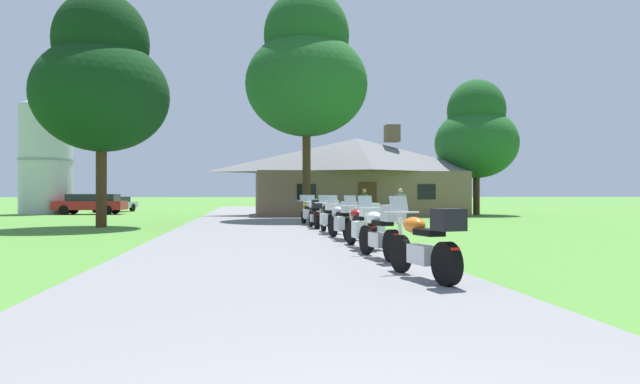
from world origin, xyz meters
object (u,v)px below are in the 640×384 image
at_px(motorcycle_orange_nearest_to_camera, 427,244).
at_px(motorcycle_white_second_in_row, 381,232).
at_px(parked_silver_sedan_far_left, 115,204).
at_px(tree_by_lodge_front, 307,70).
at_px(tree_left_near, 101,80).
at_px(motorcycle_yellow_farthest_in_row, 309,212).
at_px(motorcycle_black_fifth_in_row, 329,217).
at_px(motorcycle_red_third_in_row, 363,226).
at_px(bystander_olive_shirt_near_lodge, 364,202).
at_px(motorcycle_silver_fourth_in_row, 343,221).
at_px(parked_red_suv_far_left, 91,203).
at_px(tree_right_of_lodge, 476,133).
at_px(metal_silo_distant, 46,154).
at_px(bystander_gray_shirt_beside_signpost, 400,204).
at_px(motorcycle_silver_sixth_in_row, 315,214).

bearing_deg(motorcycle_orange_nearest_to_camera, motorcycle_white_second_in_row, 79.21).
xyz_separation_m(motorcycle_orange_nearest_to_camera, parked_silver_sedan_far_left, (-13.10, 36.29, 0.02)).
xyz_separation_m(motorcycle_orange_nearest_to_camera, tree_by_lodge_front, (0.39, 20.90, 7.45)).
bearing_deg(tree_by_lodge_front, tree_left_near, -150.91).
height_order(motorcycle_yellow_farthest_in_row, tree_by_lodge_front, tree_by_lodge_front).
distance_m(motorcycle_white_second_in_row, motorcycle_black_fifth_in_row, 7.49).
relative_size(motorcycle_white_second_in_row, motorcycle_red_third_in_row, 1.00).
relative_size(motorcycle_white_second_in_row, motorcycle_yellow_farthest_in_row, 1.00).
bearing_deg(bystander_olive_shirt_near_lodge, motorcycle_black_fifth_in_row, -36.05).
height_order(motorcycle_silver_fourth_in_row, bystander_olive_shirt_near_lodge, bystander_olive_shirt_near_lodge).
relative_size(motorcycle_silver_fourth_in_row, motorcycle_yellow_farthest_in_row, 1.00).
relative_size(motorcycle_red_third_in_row, motorcycle_yellow_farthest_in_row, 1.00).
relative_size(motorcycle_silver_fourth_in_row, parked_silver_sedan_far_left, 0.46).
xyz_separation_m(motorcycle_orange_nearest_to_camera, motorcycle_silver_fourth_in_row, (0.05, 7.66, -0.01)).
bearing_deg(motorcycle_red_third_in_row, tree_left_near, 123.30).
bearing_deg(tree_left_near, parked_red_suv_far_left, 106.63).
relative_size(tree_by_lodge_front, tree_right_of_lodge, 1.35).
distance_m(tree_right_of_lodge, parked_silver_sedan_far_left, 27.78).
distance_m(parked_red_suv_far_left, parked_silver_sedan_far_left, 5.21).
distance_m(metal_silo_distant, parked_red_suv_far_left, 5.11).
distance_m(motorcycle_silver_fourth_in_row, parked_silver_sedan_far_left, 31.50).
xyz_separation_m(tree_left_near, metal_silo_distant, (-8.03, 16.78, -1.95)).
bearing_deg(motorcycle_red_third_in_row, parked_red_suv_far_left, 111.03).
relative_size(motorcycle_red_third_in_row, bystander_gray_shirt_beside_signpost, 1.25).
bearing_deg(motorcycle_silver_sixth_in_row, motorcycle_silver_fourth_in_row, -90.92).
bearing_deg(motorcycle_black_fifth_in_row, parked_silver_sedan_far_left, 113.68).
bearing_deg(motorcycle_silver_fourth_in_row, parked_red_suv_far_left, 111.01).
bearing_deg(tree_left_near, tree_by_lodge_front, 29.09).
bearing_deg(motorcycle_orange_nearest_to_camera, motorcycle_red_third_in_row, 77.95).
bearing_deg(motorcycle_black_fifth_in_row, parked_red_suv_far_left, 119.79).
bearing_deg(motorcycle_orange_nearest_to_camera, tree_by_lodge_front, 77.52).
distance_m(bystander_olive_shirt_near_lodge, bystander_gray_shirt_beside_signpost, 4.58).
relative_size(motorcycle_red_third_in_row, tree_by_lodge_front, 0.17).
height_order(motorcycle_orange_nearest_to_camera, parked_silver_sedan_far_left, motorcycle_orange_nearest_to_camera).
bearing_deg(metal_silo_distant, bystander_olive_shirt_near_lodge, -27.68).
bearing_deg(bystander_gray_shirt_beside_signpost, parked_red_suv_far_left, -33.08).
height_order(motorcycle_yellow_farthest_in_row, parked_silver_sedan_far_left, motorcycle_yellow_farthest_in_row).
height_order(bystander_olive_shirt_near_lodge, tree_left_near, tree_left_near).
xyz_separation_m(bystander_olive_shirt_near_lodge, parked_red_suv_far_left, (-17.18, 9.37, -0.17)).
distance_m(motorcycle_red_third_in_row, tree_right_of_lodge, 25.63).
xyz_separation_m(motorcycle_orange_nearest_to_camera, bystander_olive_shirt_near_lodge, (3.74, 21.72, 0.33)).
distance_m(motorcycle_red_third_in_row, metal_silo_distant, 32.55).
relative_size(motorcycle_black_fifth_in_row, tree_by_lodge_front, 0.17).
height_order(motorcycle_white_second_in_row, motorcycle_silver_sixth_in_row, same).
bearing_deg(bystander_gray_shirt_beside_signpost, motorcycle_silver_fourth_in_row, 69.51).
relative_size(motorcycle_orange_nearest_to_camera, motorcycle_red_third_in_row, 0.99).
relative_size(bystander_gray_shirt_beside_signpost, tree_by_lodge_front, 0.13).
bearing_deg(metal_silo_distant, motorcycle_orange_nearest_to_camera, -62.58).
relative_size(bystander_olive_shirt_near_lodge, parked_red_suv_far_left, 0.36).
height_order(motorcycle_silver_fourth_in_row, motorcycle_silver_sixth_in_row, same).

